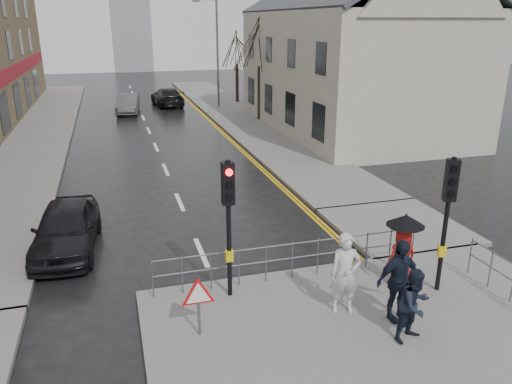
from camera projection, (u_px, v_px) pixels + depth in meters
ground at (224, 305)px, 11.97m from camera, size 120.00×120.00×0.00m
near_pavement at (417, 372)px, 9.57m from camera, size 10.00×9.00×0.14m
left_pavement at (40, 129)px, 31.09m from camera, size 4.00×44.00×0.14m
right_pavement at (234, 113)px, 36.37m from camera, size 4.00×40.00×0.14m
pavement_bridge_right at (396, 226)px, 16.40m from camera, size 4.00×4.20×0.14m
building_right_cream at (350, 50)px, 29.95m from camera, size 9.00×16.40×10.10m
church_tower at (129, 1)px, 65.70m from camera, size 5.00×5.00×18.00m
traffic_signal_near_left at (228, 206)px, 11.40m from camera, size 0.28×0.27×3.40m
traffic_signal_near_right at (448, 202)px, 11.65m from camera, size 0.34×0.33×3.40m
guard_railing_front at (292, 252)px, 12.76m from camera, size 7.14×0.04×1.00m
warning_sign at (198, 297)px, 10.33m from camera, size 0.80×0.07×1.35m
street_lamp at (215, 46)px, 37.40m from camera, size 1.83×0.25×8.00m
tree_near at (260, 42)px, 32.26m from camera, size 2.40×2.40×6.58m
tree_far at (237, 48)px, 39.89m from camera, size 2.40×2.40×5.64m
pedestrian_a at (345, 274)px, 11.18m from camera, size 0.79×0.61×1.91m
pedestrian_b at (415, 305)px, 10.22m from camera, size 0.93×0.82×1.61m
pedestrian_with_umbrella at (403, 245)px, 12.33m from camera, size 0.96×0.96×1.88m
pedestrian_d at (398, 280)px, 10.89m from camera, size 1.16×0.60×1.90m
car_parked at (66, 228)px, 14.60m from camera, size 2.03×4.35×1.44m
car_mid at (128, 104)px, 36.69m from camera, size 1.98×4.39×1.40m
car_far at (167, 97)px, 39.90m from camera, size 2.41×5.04×1.42m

